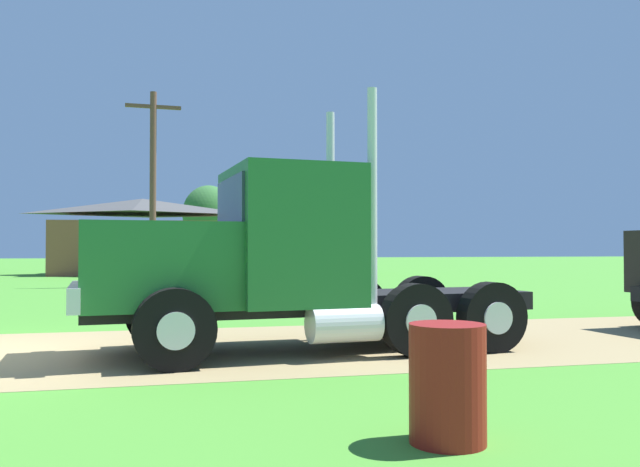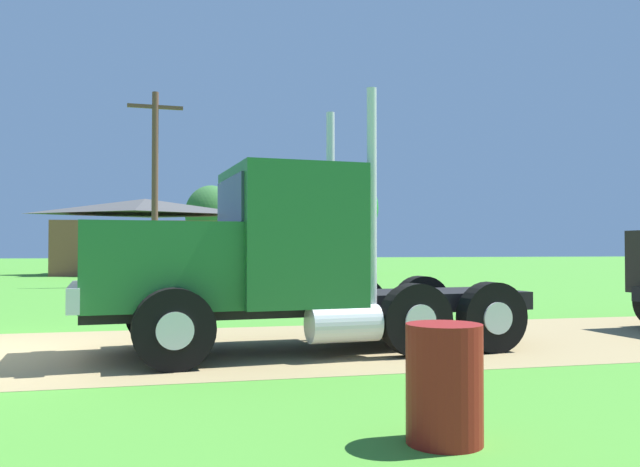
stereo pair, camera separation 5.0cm
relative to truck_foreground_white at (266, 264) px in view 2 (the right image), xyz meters
name	(u,v)px [view 2 (the right image)]	position (x,y,z in m)	size (l,w,h in m)	color
truck_foreground_white	(266,264)	(0.00, 0.00, 0.00)	(7.02, 3.05, 3.84)	black
steel_barrel	(444,383)	(0.69, -4.85, -0.83)	(0.61, 0.61, 0.94)	maroon
shed_building	(145,238)	(-2.62, 30.94, 0.88)	(10.52, 6.97, 4.52)	brown
utility_pole_far	(155,183)	(-1.86, 17.60, 2.89)	(2.20, 0.26, 7.88)	brown
tree_mid	(211,214)	(2.10, 42.68, 2.96)	(4.08, 4.08, 6.53)	#513823
tree_right	(347,208)	(9.45, 29.12, 2.73)	(3.86, 3.86, 6.17)	#513823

